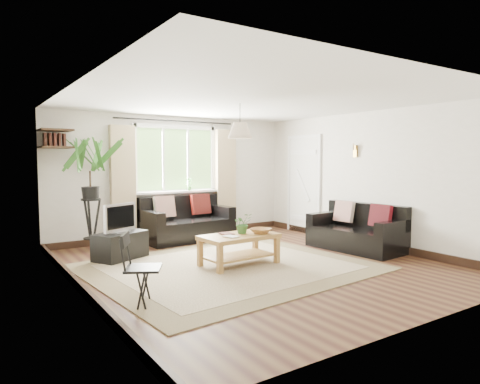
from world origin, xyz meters
TOP-DOWN VIEW (x-y plane):
  - floor at (0.00, 0.00)m, footprint 5.50×5.50m
  - ceiling at (0.00, 0.00)m, footprint 5.50×5.50m
  - wall_back at (0.00, 2.75)m, footprint 5.00×0.02m
  - wall_front at (0.00, -2.75)m, footprint 5.00×0.02m
  - wall_left at (-2.50, 0.00)m, footprint 0.02×5.50m
  - wall_right at (2.50, 0.00)m, footprint 0.02×5.50m
  - rug at (-0.41, 0.07)m, footprint 4.00×3.52m
  - window at (0.00, 2.71)m, footprint 2.50×0.16m
  - door at (2.47, 1.70)m, footprint 0.06×0.96m
  - corner_shelf at (-2.25, 2.50)m, footprint 0.50×0.50m
  - pendant_lamp at (0.00, 0.40)m, footprint 0.36×0.36m
  - wall_sconce at (2.43, 0.30)m, footprint 0.12×0.12m
  - sofa_back at (0.02, 2.26)m, footprint 1.75×0.95m
  - sofa_right at (2.04, -0.11)m, footprint 1.65×0.92m
  - coffee_table at (-0.23, 0.07)m, footprint 1.15×0.67m
  - table_plant at (-0.13, 0.13)m, footprint 0.27×0.24m
  - bowl at (0.10, -0.01)m, footprint 0.38×0.38m
  - book_a at (-0.51, -0.05)m, footprint 0.20×0.24m
  - book_b at (-0.46, 0.18)m, footprint 0.17×0.23m
  - tv_stand at (-1.56, 1.40)m, footprint 0.91×0.75m
  - tv at (-1.56, 1.40)m, footprint 0.64×0.45m
  - palm_stand at (-1.76, 2.32)m, footprint 0.94×0.94m
  - folding_chair at (-2.02, -0.79)m, footprint 0.54×0.54m
  - sill_plant at (0.25, 2.63)m, footprint 0.14×0.10m

SIDE VIEW (x-z plane):
  - floor at x=0.00m, z-range 0.00..0.00m
  - rug at x=-0.41m, z-range 0.00..0.02m
  - tv_stand at x=-1.56m, z-range 0.00..0.43m
  - coffee_table at x=-0.23m, z-range 0.00..0.46m
  - sofa_right at x=2.04m, z-range 0.00..0.75m
  - folding_chair at x=-2.02m, z-range 0.00..0.77m
  - sofa_back at x=0.02m, z-range 0.00..0.80m
  - book_a at x=-0.51m, z-range 0.46..0.47m
  - book_b at x=-0.46m, z-range 0.46..0.48m
  - bowl at x=0.10m, z-range 0.46..0.53m
  - table_plant at x=-0.13m, z-range 0.46..0.76m
  - tv at x=-1.56m, z-range 0.43..0.90m
  - palm_stand at x=-1.76m, z-range 0.00..1.93m
  - door at x=2.47m, z-range -0.03..2.03m
  - sill_plant at x=0.25m, z-range 0.93..1.20m
  - wall_back at x=0.00m, z-range 0.00..2.40m
  - wall_front at x=0.00m, z-range 0.00..2.40m
  - wall_left at x=-2.50m, z-range 0.00..2.40m
  - wall_right at x=2.50m, z-range 0.00..2.40m
  - window at x=0.00m, z-range 0.47..2.63m
  - wall_sconce at x=2.43m, z-range 1.60..1.88m
  - corner_shelf at x=-2.25m, z-range 1.72..2.06m
  - pendant_lamp at x=0.00m, z-range 1.78..2.32m
  - ceiling at x=0.00m, z-range 2.40..2.40m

